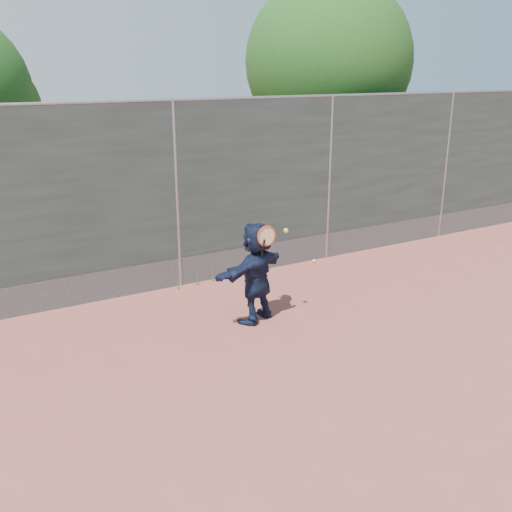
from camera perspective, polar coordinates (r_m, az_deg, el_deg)
ground at (r=6.83m, az=3.96°, el=-12.21°), size 80.00×80.00×0.00m
player at (r=8.02m, az=0.00°, el=-1.64°), size 1.41×0.91×1.45m
ball_ground at (r=10.69m, az=5.81°, el=-0.50°), size 0.07×0.07×0.07m
fence at (r=9.20m, az=-7.95°, el=6.33°), size 20.00×0.06×3.03m
swing_action at (r=7.72m, az=1.23°, el=1.95°), size 0.53×0.14×0.51m
tree_right at (r=13.29m, az=7.75°, el=18.26°), size 3.78×3.60×5.39m
weed_clump at (r=9.60m, az=-5.68°, el=-2.07°), size 0.68×0.07×0.30m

